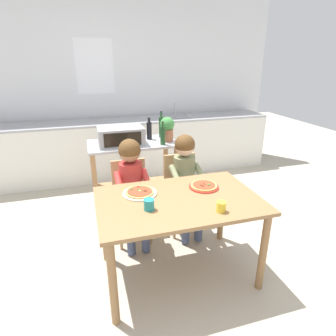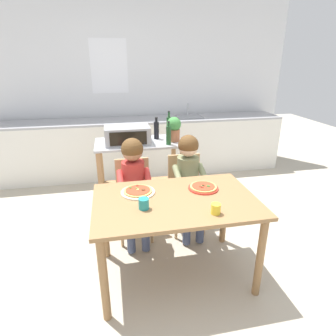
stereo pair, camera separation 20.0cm
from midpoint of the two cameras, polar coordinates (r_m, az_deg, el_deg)
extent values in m
plane|color=#B7AD99|center=(3.55, -5.42, -8.68)|extent=(11.16, 11.16, 0.00)
cube|color=silver|center=(4.82, -10.26, 15.95)|extent=(5.02, 0.12, 2.70)
cube|color=white|center=(4.71, -15.81, 19.07)|extent=(0.56, 0.01, 0.80)
cube|color=silver|center=(4.59, -8.90, 4.00)|extent=(4.52, 0.60, 0.85)
cube|color=#9E9EA3|center=(4.48, -9.22, 9.39)|extent=(4.52, 0.60, 0.03)
cube|color=gray|center=(4.65, 0.62, 10.23)|extent=(0.40, 0.33, 0.02)
cylinder|color=#B7BABF|center=(4.74, 0.19, 11.70)|extent=(0.02, 0.02, 0.20)
cube|color=#B7BABF|center=(3.25, -8.92, 4.87)|extent=(0.99, 0.54, 0.02)
cube|color=#AD7F51|center=(3.45, -8.40, -4.04)|extent=(0.91, 0.50, 0.02)
cube|color=#AD7F51|center=(3.17, -16.07, -4.69)|extent=(0.05, 0.05, 0.85)
cube|color=#AD7F51|center=(3.28, -0.01, -2.88)|extent=(0.05, 0.05, 0.85)
cube|color=#AD7F51|center=(3.59, -16.26, -1.58)|extent=(0.05, 0.05, 0.85)
cube|color=#AD7F51|center=(3.69, -2.04, -0.09)|extent=(0.05, 0.05, 0.85)
cube|color=#999BA0|center=(3.19, -11.31, 6.40)|extent=(0.49, 0.34, 0.19)
cube|color=black|center=(3.03, -10.97, 5.62)|extent=(0.39, 0.01, 0.15)
cylinder|color=black|center=(3.06, -7.68, 4.87)|extent=(0.02, 0.01, 0.02)
cylinder|color=#1E4723|center=(3.41, -3.05, 8.18)|extent=(0.06, 0.06, 0.24)
cylinder|color=#1E4723|center=(3.38, -3.10, 10.66)|extent=(0.02, 0.02, 0.06)
cylinder|color=black|center=(3.37, -3.12, 11.25)|extent=(0.03, 0.03, 0.01)
cylinder|color=#1E4723|center=(3.11, -2.91, 6.51)|extent=(0.05, 0.05, 0.20)
cylinder|color=#1E4723|center=(3.08, -2.95, 8.72)|extent=(0.02, 0.02, 0.04)
cylinder|color=black|center=(3.07, -2.96, 9.23)|extent=(0.02, 0.02, 0.01)
cylinder|color=black|center=(3.34, -5.54, 7.46)|extent=(0.06, 0.06, 0.20)
cylinder|color=black|center=(3.32, -5.61, 9.49)|extent=(0.03, 0.03, 0.04)
cylinder|color=black|center=(3.31, -5.63, 9.95)|extent=(0.03, 0.03, 0.01)
cylinder|color=#9E5B3D|center=(3.26, -1.93, 6.61)|extent=(0.13, 0.13, 0.14)
sphere|color=#428942|center=(3.23, -1.96, 8.82)|extent=(0.16, 0.16, 0.16)
cube|color=olive|center=(2.26, -0.38, -6.60)|extent=(1.29, 0.84, 0.03)
cylinder|color=olive|center=(2.11, -13.94, -21.79)|extent=(0.06, 0.06, 0.70)
cylinder|color=olive|center=(2.40, 16.30, -16.06)|extent=(0.06, 0.06, 0.70)
cylinder|color=olive|center=(2.68, -14.89, -11.49)|extent=(0.06, 0.06, 0.70)
cylinder|color=olive|center=(2.91, 8.82, -8.18)|extent=(0.06, 0.06, 0.70)
cube|color=tan|center=(2.88, -9.24, -6.55)|extent=(0.36, 0.36, 0.04)
cube|color=tan|center=(2.94, -9.88, -1.85)|extent=(0.34, 0.03, 0.38)
cylinder|color=tan|center=(2.87, -5.54, -11.42)|extent=(0.03, 0.03, 0.42)
cylinder|color=tan|center=(2.85, -11.61, -12.18)|extent=(0.03, 0.03, 0.42)
cylinder|color=tan|center=(3.13, -6.64, -8.55)|extent=(0.03, 0.03, 0.42)
cylinder|color=tan|center=(3.10, -12.16, -9.20)|extent=(0.03, 0.03, 0.42)
cube|color=tan|center=(3.00, 1.27, -5.03)|extent=(0.36, 0.36, 0.04)
cube|color=tan|center=(3.06, 0.39, -0.56)|extent=(0.34, 0.03, 0.38)
cylinder|color=tan|center=(3.03, 4.86, -9.60)|extent=(0.03, 0.03, 0.42)
cylinder|color=tan|center=(2.94, -0.69, -10.48)|extent=(0.03, 0.03, 0.42)
cylinder|color=tan|center=(3.27, 2.95, -7.03)|extent=(0.03, 0.03, 0.42)
cylinder|color=tan|center=(3.19, -2.18, -7.76)|extent=(0.03, 0.03, 0.42)
cube|color=#424C6B|center=(2.74, -7.43, -6.95)|extent=(0.10, 0.30, 0.10)
cylinder|color=#424C6B|center=(2.75, -6.73, -12.60)|extent=(0.08, 0.08, 0.44)
cube|color=#424C6B|center=(2.73, -10.35, -7.29)|extent=(0.10, 0.30, 0.10)
cylinder|color=#424C6B|center=(2.74, -9.68, -12.97)|extent=(0.08, 0.08, 0.44)
cylinder|color=#BC332D|center=(2.69, -6.53, -2.32)|extent=(0.06, 0.26, 0.15)
cylinder|color=#BC332D|center=(2.66, -12.04, -2.92)|extent=(0.06, 0.26, 0.15)
cylinder|color=#BC332D|center=(2.78, -9.51, -2.50)|extent=(0.22, 0.22, 0.36)
sphere|color=#A37556|center=(2.68, -9.88, 3.20)|extent=(0.20, 0.20, 0.20)
sphere|color=brown|center=(2.67, -9.90, 3.57)|extent=(0.21, 0.21, 0.21)
cube|color=#424C6B|center=(2.88, 3.46, -5.31)|extent=(0.10, 0.30, 0.10)
cylinder|color=#424C6B|center=(2.89, 4.23, -10.67)|extent=(0.08, 0.08, 0.44)
cube|color=#424C6B|center=(2.84, 0.79, -5.68)|extent=(0.10, 0.30, 0.10)
cylinder|color=#424C6B|center=(2.85, 1.55, -11.11)|extent=(0.08, 0.08, 0.44)
cylinder|color=#7A7F56|center=(2.85, 4.42, -0.87)|extent=(0.06, 0.26, 0.15)
cylinder|color=#7A7F56|center=(2.77, -0.62, -1.45)|extent=(0.06, 0.26, 0.15)
cylinder|color=#7A7F56|center=(2.91, 1.30, -1.10)|extent=(0.22, 0.22, 0.36)
sphere|color=beige|center=(2.81, 1.35, 4.36)|extent=(0.19, 0.19, 0.19)
sphere|color=brown|center=(2.81, 1.35, 4.70)|extent=(0.20, 0.20, 0.20)
cylinder|color=beige|center=(2.35, -8.16, -5.12)|extent=(0.28, 0.28, 0.01)
cylinder|color=tan|center=(2.34, -8.17, -4.85)|extent=(0.24, 0.24, 0.01)
cylinder|color=#B23D23|center=(2.34, -8.18, -4.68)|extent=(0.20, 0.20, 0.00)
cylinder|color=maroon|center=(2.41, -8.40, -3.78)|extent=(0.02, 0.02, 0.01)
cylinder|color=#386628|center=(2.38, -9.73, -4.24)|extent=(0.02, 0.02, 0.01)
cylinder|color=#DBC666|center=(2.34, -8.21, -4.57)|extent=(0.02, 0.02, 0.01)
cylinder|color=#386628|center=(2.36, -8.45, -4.31)|extent=(0.02, 0.02, 0.01)
cylinder|color=#563319|center=(2.33, -7.09, -4.58)|extent=(0.03, 0.03, 0.01)
cylinder|color=red|center=(2.45, 4.90, -3.83)|extent=(0.26, 0.26, 0.01)
cylinder|color=tan|center=(2.44, 4.91, -3.57)|extent=(0.23, 0.23, 0.01)
cylinder|color=#B23D23|center=(2.44, 4.92, -3.40)|extent=(0.19, 0.19, 0.00)
cylinder|color=#563319|center=(2.44, 4.88, -3.31)|extent=(0.02, 0.02, 0.01)
cylinder|color=#DBC666|center=(2.43, 4.79, -3.36)|extent=(0.02, 0.02, 0.01)
cylinder|color=#563319|center=(2.42, 4.41, -3.50)|extent=(0.02, 0.02, 0.01)
cylinder|color=maroon|center=(2.41, 4.68, -3.65)|extent=(0.02, 0.02, 0.01)
cylinder|color=#386628|center=(2.43, 5.91, -3.39)|extent=(0.03, 0.03, 0.01)
cylinder|color=teal|center=(2.09, -6.60, -7.38)|extent=(0.08, 0.08, 0.08)
cylinder|color=yellow|center=(2.08, 7.94, -7.77)|extent=(0.07, 0.07, 0.08)
camera|label=1|loc=(0.10, -92.34, -0.91)|focal=30.27mm
camera|label=2|loc=(0.10, 87.66, 0.91)|focal=30.27mm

